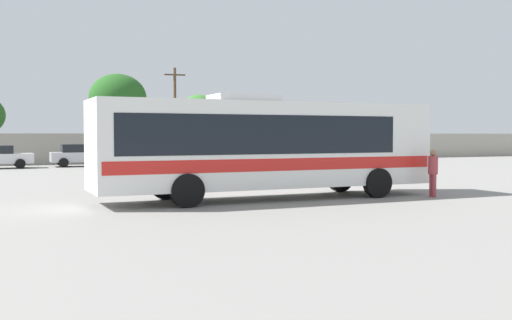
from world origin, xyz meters
name	(u,v)px	position (x,y,z in m)	size (l,w,h in m)	color
ground_plane	(204,178)	(0.00, 10.00, 0.00)	(300.00, 300.00, 0.00)	gray
perimeter_wall	(133,148)	(0.00, 27.51, 1.14)	(80.00, 0.30, 2.28)	#9E998C
coach_bus_white_red	(264,144)	(-1.12, -0.06, 1.89)	(11.98, 2.87, 3.55)	white
attendant_by_bus_door	(433,170)	(4.64, -1.82, 0.95)	(0.35, 0.35, 1.68)	#99383D
parked_car_second_silver	(81,155)	(-4.35, 23.97, 0.81)	(4.13, 1.99, 1.54)	#B7BABF
utility_pole_near	(175,112)	(4.40, 31.32, 4.14)	(1.80, 0.33, 7.93)	#4C3823
roadside_tree_midleft	(118,98)	(-0.04, 33.70, 5.35)	(4.93, 4.93, 7.46)	brown
roadside_tree_midright	(200,112)	(7.41, 33.76, 4.26)	(3.71, 3.71, 5.85)	brown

